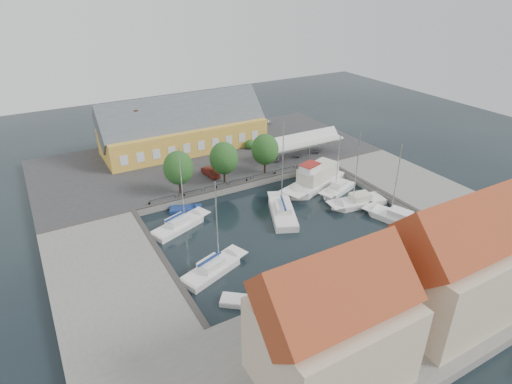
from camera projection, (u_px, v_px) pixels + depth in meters
ground at (279, 220)px, 56.17m from camera, size 140.00×140.00×0.00m
north_quay at (207, 158)px, 73.73m from camera, size 56.00×26.00×1.00m
west_quay at (111, 278)px, 44.74m from camera, size 12.00×24.00×1.00m
east_quay at (410, 186)px, 64.06m from camera, size 12.00×24.00×1.00m
south_bank at (399, 317)px, 39.71m from camera, size 56.00×14.00×1.00m
quay_edge_fittings at (261, 198)px, 59.37m from camera, size 56.00×24.72×0.40m
warehouse at (180, 130)px, 74.93m from camera, size 28.56×14.00×9.55m
tent_canopy at (303, 142)px, 71.85m from camera, size 14.00×4.00×2.83m
quay_trees at (224, 158)px, 62.34m from camera, size 18.20×4.20×6.30m
car_silver at (263, 122)px, 87.91m from camera, size 3.97×2.32×1.27m
car_red at (211, 172)px, 65.76m from camera, size 1.82×3.95×1.25m
center_sailboat at (282, 213)px, 57.25m from camera, size 6.57×9.96×13.28m
trawler at (315, 180)px, 64.66m from camera, size 12.57×7.21×5.00m
east_boat_a at (338, 190)px, 63.39m from camera, size 7.16×4.36×9.96m
east_boat_b at (358, 203)px, 59.85m from camera, size 8.73×3.94×11.52m
east_boat_c at (397, 219)px, 55.94m from camera, size 5.34×8.98×11.06m
west_boat_a at (180, 226)px, 54.41m from camera, size 8.66×5.26×11.24m
west_boat_d at (214, 270)px, 46.41m from camera, size 8.58×5.22×11.17m
launch_sw at (242, 303)px, 42.02m from camera, size 4.46×4.02×0.98m
launch_nw at (185, 210)px, 58.35m from camera, size 4.70×3.20×0.88m
townhouses at (445, 278)px, 36.39m from camera, size 36.30×8.50×12.00m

